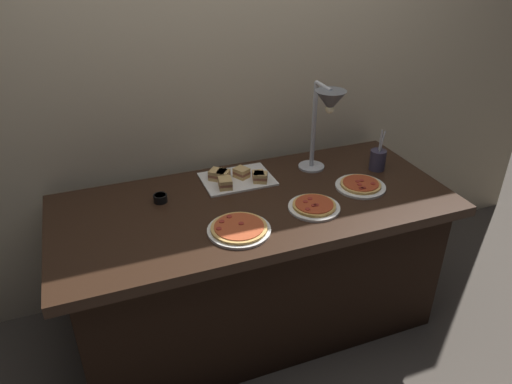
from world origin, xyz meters
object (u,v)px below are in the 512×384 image
pizza_plate_front (314,206)px  heat_lamp (327,109)px  pizza_plate_raised_stand (361,185)px  sauce_cup_near (160,198)px  sandwich_platter (236,178)px  utensil_holder (378,159)px  pizza_plate_center (239,229)px

pizza_plate_front → heat_lamp: bearing=55.9°
pizza_plate_raised_stand → sauce_cup_near: sauce_cup_near is taller
sandwich_platter → utensil_holder: utensil_holder is taller
pizza_plate_center → utensil_holder: 0.94m
sandwich_platter → sauce_cup_near: 0.41m
pizza_plate_raised_stand → sandwich_platter: (-0.56, 0.28, 0.01)m
sandwich_platter → utensil_holder: (0.75, -0.14, 0.04)m
heat_lamp → sauce_cup_near: bearing=176.6°
heat_lamp → pizza_plate_center: (-0.57, -0.32, -0.36)m
pizza_plate_front → pizza_plate_raised_stand: 0.33m
pizza_plate_front → sauce_cup_near: size_ratio=3.69×
pizza_plate_front → pizza_plate_raised_stand: bearing=17.7°
sandwich_platter → utensil_holder: 0.76m
pizza_plate_front → sandwich_platter: 0.46m
sandwich_platter → utensil_holder: size_ratio=1.59×
sauce_cup_near → utensil_holder: bearing=-3.6°
pizza_plate_center → sauce_cup_near: bearing=125.6°
sauce_cup_near → utensil_holder: 1.16m
pizza_plate_raised_stand → sauce_cup_near: (-0.96, 0.22, 0.01)m
sandwich_platter → sauce_cup_near: size_ratio=5.47×
heat_lamp → pizza_plate_raised_stand: (0.13, -0.17, -0.36)m
utensil_holder → pizza_plate_center: bearing=-161.4°
pizza_plate_raised_stand → sauce_cup_near: bearing=167.2°
pizza_plate_front → pizza_plate_raised_stand: same height
heat_lamp → pizza_plate_front: (-0.18, -0.27, -0.36)m
pizza_plate_front → pizza_plate_raised_stand: size_ratio=0.97×
pizza_plate_raised_stand → utensil_holder: (0.19, 0.15, 0.05)m
pizza_plate_front → pizza_plate_center: bearing=-172.2°
heat_lamp → sauce_cup_near: heat_lamp is taller
pizza_plate_center → sandwich_platter: (0.14, 0.44, 0.01)m
pizza_plate_center → pizza_plate_raised_stand: 0.71m
pizza_plate_raised_stand → sandwich_platter: 0.63m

